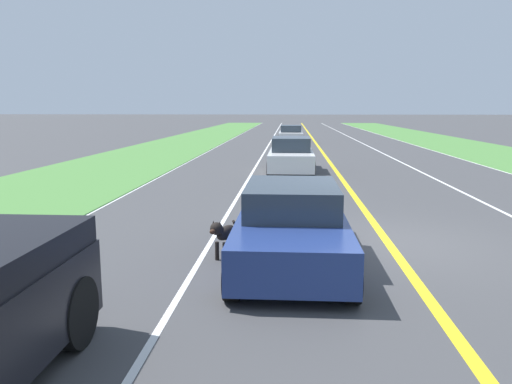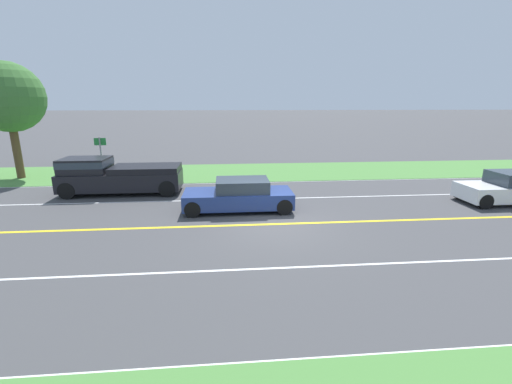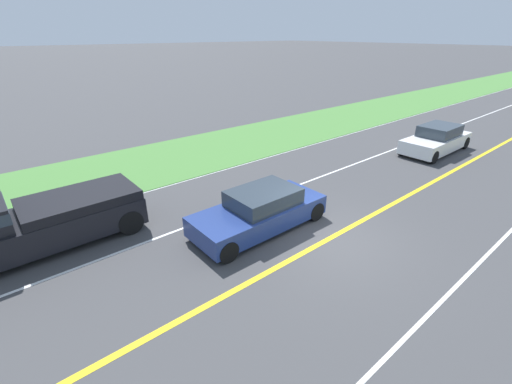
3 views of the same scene
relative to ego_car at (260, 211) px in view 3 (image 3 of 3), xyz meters
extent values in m
plane|color=#424244|center=(-1.91, -1.20, -0.62)|extent=(400.00, 400.00, 0.00)
cube|color=yellow|center=(-1.91, -1.20, -0.62)|extent=(0.18, 160.00, 0.01)
cube|color=white|center=(5.09, -1.20, -0.62)|extent=(0.14, 160.00, 0.01)
cube|color=white|center=(1.59, -1.20, -0.62)|extent=(0.10, 160.00, 0.01)
cube|color=white|center=(-5.41, -1.20, -0.62)|extent=(0.10, 160.00, 0.01)
cube|color=#4C843D|center=(8.09, -1.20, -0.61)|extent=(6.00, 160.00, 0.03)
cube|color=navy|center=(0.00, 0.04, -0.13)|extent=(1.81, 4.53, 0.64)
cube|color=#2D3842|center=(0.00, -0.14, 0.45)|extent=(1.56, 2.17, 0.51)
cylinder|color=black|center=(0.82, 1.88, -0.30)|extent=(0.22, 0.65, 0.65)
cylinder|color=black|center=(0.82, -1.80, -0.30)|extent=(0.22, 0.65, 0.65)
cylinder|color=black|center=(-0.82, 1.88, -0.30)|extent=(0.22, 0.65, 0.65)
cylinder|color=black|center=(-0.82, -1.80, -0.30)|extent=(0.22, 0.65, 0.65)
ellipsoid|color=black|center=(1.16, -0.11, -0.18)|extent=(0.39, 0.68, 0.24)
cylinder|color=black|center=(1.29, 0.08, -0.46)|extent=(0.07, 0.07, 0.33)
cylinder|color=black|center=(1.16, -0.35, -0.46)|extent=(0.07, 0.07, 0.33)
cylinder|color=black|center=(1.16, 0.12, -0.46)|extent=(0.07, 0.07, 0.33)
cylinder|color=black|center=(1.02, -0.31, -0.46)|extent=(0.07, 0.07, 0.33)
cylinder|color=black|center=(1.24, 0.15, -0.08)|extent=(0.18, 0.21, 0.17)
sphere|color=black|center=(1.27, 0.26, -0.02)|extent=(0.28, 0.28, 0.22)
ellipsoid|color=#331E14|center=(1.32, 0.40, -0.04)|extent=(0.13, 0.13, 0.08)
cone|color=black|center=(1.33, 0.23, 0.06)|extent=(0.09, 0.09, 0.10)
cone|color=black|center=(1.21, 0.27, 0.06)|extent=(0.09, 0.09, 0.10)
cylinder|color=black|center=(1.03, -0.52, -0.14)|extent=(0.12, 0.25, 0.24)
cube|color=black|center=(3.27, 5.70, 0.04)|extent=(1.96, 5.76, 0.85)
cube|color=black|center=(3.27, 4.49, 0.61)|extent=(1.92, 3.28, 0.30)
cylinder|color=black|center=(4.17, 3.38, -0.23)|extent=(0.22, 0.80, 0.80)
cylinder|color=black|center=(2.38, 3.38, -0.23)|extent=(0.22, 0.80, 0.80)
cube|color=white|center=(0.00, -12.36, -0.10)|extent=(1.80, 4.60, 0.68)
cube|color=#2D3842|center=(0.00, -12.54, 0.52)|extent=(1.54, 2.21, 0.56)
cylinder|color=black|center=(0.81, -10.48, -0.30)|extent=(0.22, 0.65, 0.65)
cylinder|color=black|center=(0.81, -14.24, -0.30)|extent=(0.22, 0.65, 0.65)
cylinder|color=black|center=(-0.81, -10.48, -0.30)|extent=(0.22, 0.65, 0.65)
cylinder|color=black|center=(-0.81, -14.24, -0.30)|extent=(0.22, 0.65, 0.65)
camera|label=1|loc=(0.04, 8.42, 2.00)|focal=35.00mm
camera|label=2|loc=(-13.90, 0.52, 3.80)|focal=24.00mm
camera|label=3|loc=(-7.40, 6.35, 5.24)|focal=24.00mm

